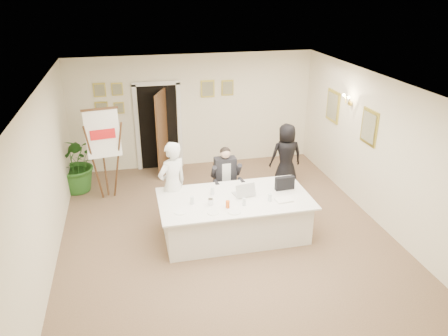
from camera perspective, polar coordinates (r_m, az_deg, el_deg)
floor at (r=8.34m, az=0.16°, el=-8.43°), size 7.00×7.00×0.00m
ceiling at (r=7.27m, az=0.19°, el=10.70°), size 6.00×7.00×0.02m
wall_back at (r=10.95m, az=-3.95°, el=7.41°), size 6.00×0.10×2.80m
wall_front at (r=4.80m, az=9.89°, el=-15.51°), size 6.00×0.10×2.80m
wall_left at (r=7.66m, az=-22.27°, el=-1.47°), size 0.10×7.00×2.80m
wall_right at (r=8.82m, az=19.56°, el=2.11°), size 0.10×7.00×2.80m
doorway at (r=10.79m, az=-8.39°, el=4.99°), size 1.14×0.86×2.20m
pictures_back_wall at (r=10.72m, az=-8.27°, el=9.37°), size 3.40×0.06×0.80m
pictures_right_wall at (r=9.67m, az=16.05°, el=6.57°), size 0.06×2.20×0.80m
wall_sconce at (r=9.55m, az=15.91°, el=8.56°), size 0.20×0.30×0.24m
conference_table at (r=8.08m, az=1.38°, el=-6.31°), size 2.73×1.46×0.78m
seated_man at (r=8.84m, az=0.22°, el=-1.44°), size 0.71×0.74×1.37m
flip_chart at (r=9.55m, az=-15.29°, el=1.17°), size 0.72×0.49×1.99m
standing_man at (r=8.24m, az=-6.73°, el=-2.23°), size 0.75×0.67×1.71m
standing_woman at (r=9.95m, az=8.10°, el=1.59°), size 0.73×0.48×1.49m
potted_palm at (r=10.19m, az=-18.64°, el=0.61°), size 1.26×1.11×1.33m
laptop at (r=7.97m, az=2.60°, el=-2.54°), size 0.44×0.45×0.28m
laptop_bag at (r=8.23m, az=7.94°, el=-1.97°), size 0.37×0.12×0.25m
paper_stack at (r=7.86m, az=7.83°, el=-4.17°), size 0.31×0.23×0.03m
plate_left at (r=7.45m, az=-5.73°, el=-5.76°), size 0.20×0.20×0.01m
plate_mid at (r=7.40m, az=-1.44°, el=-5.84°), size 0.22×0.22×0.01m
plate_near at (r=7.43m, az=1.35°, el=-5.72°), size 0.28×0.28×0.01m
glass_a at (r=7.68m, az=-4.18°, el=-4.22°), size 0.08×0.08×0.14m
glass_b at (r=7.61m, az=2.63°, el=-4.43°), size 0.07×0.07×0.14m
glass_c at (r=7.79m, az=6.02°, el=-3.85°), size 0.08×0.08×0.14m
glass_d at (r=7.98m, az=-1.51°, el=-3.03°), size 0.08×0.08×0.14m
oj_glass at (r=7.53m, az=0.48°, el=-4.77°), size 0.08×0.08×0.13m
steel_jug at (r=7.64m, az=-1.75°, el=-4.44°), size 0.10×0.10×0.11m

